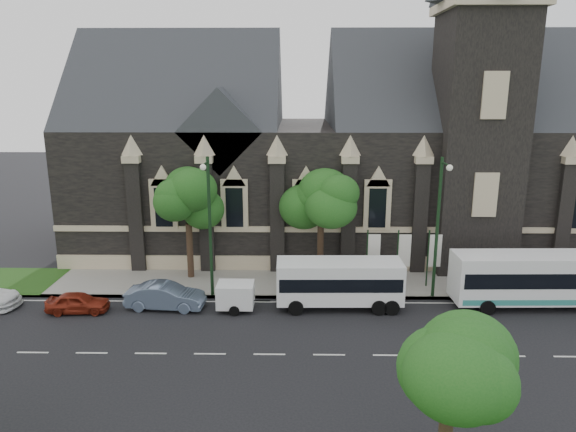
{
  "coord_description": "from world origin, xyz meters",
  "views": [
    {
      "loc": [
        1.3,
        -23.68,
        13.18
      ],
      "look_at": [
        0.84,
        6.0,
        5.67
      ],
      "focal_mm": 32.54,
      "sensor_mm": 36.0,
      "label": 1
    }
  ],
  "objects_px": {
    "sedan": "(165,296)",
    "car_far_red": "(78,302)",
    "tree_walk_right": "(324,197)",
    "box_trailer": "(236,295)",
    "banner_flag_center": "(402,254)",
    "banner_flag_right": "(432,254)",
    "shuttle_bus": "(340,281)",
    "street_lamp_mid": "(209,220)",
    "tree_walk_left": "(191,198)",
    "tree_park_east": "(454,373)",
    "banner_flag_left": "(371,254)",
    "tour_coach": "(548,278)",
    "street_lamp_near": "(439,221)"
  },
  "relations": [
    {
      "from": "sedan",
      "to": "car_far_red",
      "type": "height_order",
      "value": "sedan"
    },
    {
      "from": "tree_walk_right",
      "to": "box_trailer",
      "type": "height_order",
      "value": "tree_walk_right"
    },
    {
      "from": "banner_flag_center",
      "to": "banner_flag_right",
      "type": "xyz_separation_m",
      "value": [
        2.0,
        0.0,
        0.0
      ]
    },
    {
      "from": "shuttle_bus",
      "to": "tree_walk_right",
      "type": "bearing_deg",
      "value": 97.78
    },
    {
      "from": "tree_walk_right",
      "to": "street_lamp_mid",
      "type": "xyz_separation_m",
      "value": [
        -7.21,
        -3.62,
        -0.71
      ]
    },
    {
      "from": "tree_walk_left",
      "to": "tree_park_east",
      "type": "bearing_deg",
      "value": -59.13
    },
    {
      "from": "banner_flag_left",
      "to": "banner_flag_center",
      "type": "height_order",
      "value": "same"
    },
    {
      "from": "street_lamp_mid",
      "to": "box_trailer",
      "type": "xyz_separation_m",
      "value": [
        1.72,
        -1.78,
        -4.15
      ]
    },
    {
      "from": "box_trailer",
      "to": "car_far_red",
      "type": "distance_m",
      "value": 9.36
    },
    {
      "from": "banner_flag_left",
      "to": "tour_coach",
      "type": "xyz_separation_m",
      "value": [
        10.29,
        -2.87,
        -0.56
      ]
    },
    {
      "from": "banner_flag_right",
      "to": "tour_coach",
      "type": "height_order",
      "value": "banner_flag_right"
    },
    {
      "from": "shuttle_bus",
      "to": "car_far_red",
      "type": "xyz_separation_m",
      "value": [
        -15.58,
        -1.03,
        -1.06
      ]
    },
    {
      "from": "sedan",
      "to": "tree_walk_right",
      "type": "bearing_deg",
      "value": -57.6
    },
    {
      "from": "street_lamp_mid",
      "to": "box_trailer",
      "type": "distance_m",
      "value": 4.84
    },
    {
      "from": "shuttle_bus",
      "to": "sedan",
      "type": "relative_size",
      "value": 1.6
    },
    {
      "from": "tree_park_east",
      "to": "tour_coach",
      "type": "bearing_deg",
      "value": 56.05
    },
    {
      "from": "tree_walk_right",
      "to": "tour_coach",
      "type": "bearing_deg",
      "value": -18.93
    },
    {
      "from": "street_lamp_mid",
      "to": "car_far_red",
      "type": "relative_size",
      "value": 2.49
    },
    {
      "from": "banner_flag_left",
      "to": "shuttle_bus",
      "type": "height_order",
      "value": "banner_flag_left"
    },
    {
      "from": "tree_walk_right",
      "to": "shuttle_bus",
      "type": "distance_m",
      "value": 6.4
    },
    {
      "from": "tree_walk_right",
      "to": "sedan",
      "type": "xyz_separation_m",
      "value": [
        -9.77,
        -5.21,
        -5.04
      ]
    },
    {
      "from": "tree_park_east",
      "to": "car_far_red",
      "type": "bearing_deg",
      "value": 141.45
    },
    {
      "from": "street_lamp_near",
      "to": "banner_flag_left",
      "type": "height_order",
      "value": "street_lamp_near"
    },
    {
      "from": "banner_flag_center",
      "to": "banner_flag_right",
      "type": "distance_m",
      "value": 2.0
    },
    {
      "from": "tree_park_east",
      "to": "car_far_red",
      "type": "xyz_separation_m",
      "value": [
        -17.8,
        14.18,
        -4.0
      ]
    },
    {
      "from": "banner_flag_left",
      "to": "street_lamp_mid",
      "type": "bearing_deg",
      "value": -169.5
    },
    {
      "from": "tree_walk_right",
      "to": "box_trailer",
      "type": "distance_m",
      "value": 9.11
    },
    {
      "from": "street_lamp_mid",
      "to": "shuttle_bus",
      "type": "xyz_separation_m",
      "value": [
        7.96,
        -1.21,
        -3.44
      ]
    },
    {
      "from": "tree_park_east",
      "to": "street_lamp_mid",
      "type": "relative_size",
      "value": 0.7
    },
    {
      "from": "street_lamp_mid",
      "to": "banner_flag_center",
      "type": "bearing_deg",
      "value": 8.82
    },
    {
      "from": "banner_flag_center",
      "to": "box_trailer",
      "type": "relative_size",
      "value": 1.27
    },
    {
      "from": "street_lamp_near",
      "to": "banner_flag_center",
      "type": "height_order",
      "value": "street_lamp_near"
    },
    {
      "from": "banner_flag_right",
      "to": "street_lamp_near",
      "type": "bearing_deg",
      "value": -98.56
    },
    {
      "from": "tree_walk_left",
      "to": "shuttle_bus",
      "type": "distance_m",
      "value": 11.61
    },
    {
      "from": "car_far_red",
      "to": "tree_walk_left",
      "type": "bearing_deg",
      "value": -48.09
    },
    {
      "from": "tree_walk_right",
      "to": "banner_flag_left",
      "type": "height_order",
      "value": "tree_walk_right"
    },
    {
      "from": "tree_walk_left",
      "to": "car_far_red",
      "type": "distance_m",
      "value": 9.71
    },
    {
      "from": "tree_walk_right",
      "to": "car_far_red",
      "type": "xyz_separation_m",
      "value": [
        -14.83,
        -5.85,
        -5.2
      ]
    },
    {
      "from": "street_lamp_near",
      "to": "car_far_red",
      "type": "height_order",
      "value": "street_lamp_near"
    },
    {
      "from": "street_lamp_mid",
      "to": "car_far_red",
      "type": "bearing_deg",
      "value": -163.65
    },
    {
      "from": "tree_walk_left",
      "to": "tour_coach",
      "type": "bearing_deg",
      "value": -11.55
    },
    {
      "from": "banner_flag_center",
      "to": "car_far_red",
      "type": "xyz_separation_m",
      "value": [
        -19.91,
        -4.14,
        -1.77
      ]
    },
    {
      "from": "car_far_red",
      "to": "tree_walk_right",
      "type": "bearing_deg",
      "value": -71.65
    },
    {
      "from": "tree_walk_left",
      "to": "car_far_red",
      "type": "xyz_separation_m",
      "value": [
        -5.82,
        -5.85,
        -5.12
      ]
    },
    {
      "from": "sedan",
      "to": "street_lamp_near",
      "type": "bearing_deg",
      "value": -80.18
    },
    {
      "from": "tree_walk_right",
      "to": "banner_flag_right",
      "type": "height_order",
      "value": "tree_walk_right"
    },
    {
      "from": "tree_walk_right",
      "to": "sedan",
      "type": "bearing_deg",
      "value": -151.95
    },
    {
      "from": "tour_coach",
      "to": "box_trailer",
      "type": "bearing_deg",
      "value": -178.8
    },
    {
      "from": "street_lamp_near",
      "to": "street_lamp_mid",
      "type": "relative_size",
      "value": 1.0
    },
    {
      "from": "street_lamp_mid",
      "to": "banner_flag_center",
      "type": "relative_size",
      "value": 2.25
    }
  ]
}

